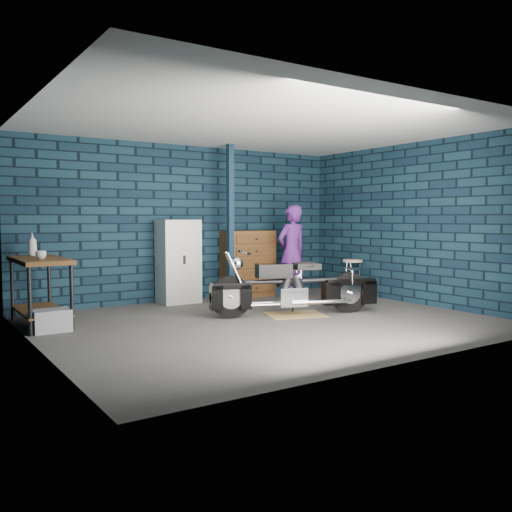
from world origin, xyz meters
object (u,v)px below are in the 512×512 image
Objects in this scene: storage_bin at (51,321)px; locker at (178,262)px; tool_chest at (249,264)px; motorcycle at (295,283)px; shop_stool at (352,278)px; person at (292,252)px; workbench at (40,292)px.

storage_bin is 0.32× the size of locker.
tool_chest reaches higher than storage_bin.
shop_stool is (2.13, 1.03, -0.15)m from motorcycle.
person is at bearing 166.78° from shop_stool.
person is 1.33m from shop_stool.
tool_chest is (3.79, 0.74, 0.15)m from workbench.
shop_stool is at bearing 44.02° from motorcycle.
workbench is at bearing -4.05° from person.
tool_chest is (1.41, 0.00, -0.10)m from locker.
person is at bearing -55.07° from tool_chest.
shop_stool is at bearing 2.97° from storage_bin.
person is 0.86m from tool_chest.
workbench is 3.86m from tool_chest.
workbench is 0.99× the size of locker.
person reaches higher than workbench.
motorcycle is at bearing -20.58° from workbench.
person is (4.26, 0.06, 0.38)m from workbench.
workbench is 0.59m from storage_bin.
person is at bearing 0.87° from workbench.
motorcycle is at bearing -64.37° from locker.
locker reaches higher than shop_stool.
motorcycle is (3.33, -1.25, 0.03)m from workbench.
motorcycle is 2.37m from shop_stool.
storage_bin is at bearing -174.66° from motorcycle.
person is at bearing -19.78° from locker.
tool_chest is (-0.47, 0.68, -0.23)m from person.
motorcycle is 1.31× the size of person.
workbench is at bearing 177.72° from shop_stool.
workbench is at bearing -162.63° from locker.
motorcycle is 2.22m from locker.
tool_chest is (3.77, 1.24, 0.46)m from storage_bin.
storage_bin is at bearing -87.71° from workbench.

